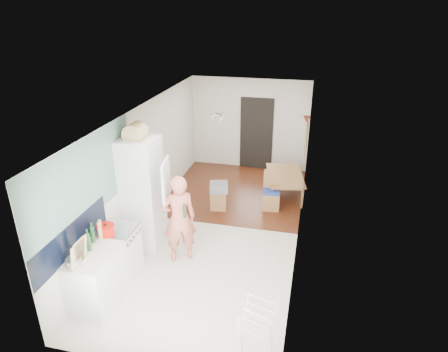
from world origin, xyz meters
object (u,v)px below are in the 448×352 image
at_px(dining_chair, 271,191).
at_px(drying_rack, 258,329).
at_px(stool, 219,199).
at_px(dining_table, 285,186).
at_px(person, 179,211).

bearing_deg(dining_chair, drying_rack, -91.93).
bearing_deg(drying_rack, stool, 128.72).
bearing_deg(drying_rack, dining_table, 108.38).
relative_size(person, drying_rack, 2.40).
bearing_deg(dining_chair, dining_table, 65.52).
bearing_deg(person, dining_table, -147.00).
bearing_deg(stool, drying_rack, -68.77).
xyz_separation_m(dining_table, dining_chair, (-0.26, -0.79, 0.22)).
relative_size(dining_chair, stool, 1.92).
bearing_deg(dining_table, dining_chair, 151.67).
distance_m(dining_table, stool, 1.76).
relative_size(person, dining_chair, 2.21).
xyz_separation_m(person, stool, (0.22, 2.00, -0.75)).
xyz_separation_m(dining_table, stool, (-1.41, -1.06, 0.01)).
bearing_deg(dining_table, person, 141.58).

